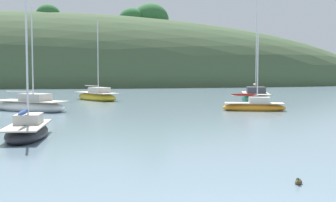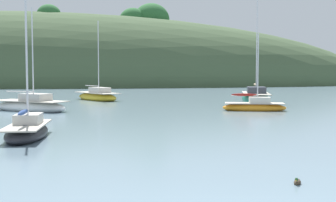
% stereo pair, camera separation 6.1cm
% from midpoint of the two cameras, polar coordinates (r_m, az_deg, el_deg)
% --- Properties ---
extents(far_shoreline_hill, '(150.00, 36.00, 31.59)m').
position_cam_midpoint_polar(far_shoreline_hill, '(96.49, -19.03, 1.87)').
color(far_shoreline_hill, '#425638').
rests_on(far_shoreline_hill, ground).
extents(sailboat_grey_yawl, '(6.54, 5.23, 7.80)m').
position_cam_midpoint_polar(sailboat_grey_yawl, '(35.37, -16.64, -0.57)').
color(sailboat_grey_yawl, white).
rests_on(sailboat_grey_yawl, ground).
extents(sailboat_teal_outer, '(1.72, 4.91, 7.24)m').
position_cam_midpoint_polar(sailboat_teal_outer, '(21.33, -17.03, -3.52)').
color(sailboat_teal_outer, '#232328').
rests_on(sailboat_teal_outer, ground).
extents(sailboat_navy_dinghy, '(4.10, 7.79, 10.56)m').
position_cam_midpoint_polar(sailboat_navy_dinghy, '(43.77, 10.90, 0.42)').
color(sailboat_navy_dinghy, '#196B56').
rests_on(sailboat_navy_dinghy, ground).
extents(sailboat_cream_ketch, '(5.32, 6.57, 8.14)m').
position_cam_midpoint_polar(sailboat_cream_ketch, '(46.70, -8.73, 0.58)').
color(sailboat_cream_ketch, gold).
rests_on(sailboat_cream_ketch, ground).
extents(sailboat_orange_cutter, '(4.95, 2.57, 5.91)m').
position_cam_midpoint_polar(sailboat_orange_cutter, '(34.81, 10.78, -0.66)').
color(sailboat_orange_cutter, orange).
rests_on(sailboat_orange_cutter, ground).
extents(duck_straggler, '(0.33, 0.40, 0.24)m').
position_cam_midpoint_polar(duck_straggler, '(12.74, 15.91, -9.68)').
color(duck_straggler, '#473828').
rests_on(duck_straggler, ground).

